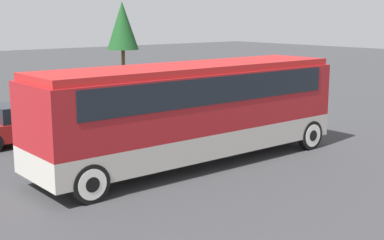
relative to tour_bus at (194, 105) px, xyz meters
name	(u,v)px	position (x,y,z in m)	size (l,w,h in m)	color
ground_plane	(192,164)	(-0.10, 0.00, -1.93)	(120.00, 120.00, 0.00)	#38383A
tour_bus	(194,105)	(0.00, 0.00, 0.00)	(10.65, 2.67, 3.21)	#B7B2A8
parked_car_near	(130,102)	(2.76, 8.01, -1.18)	(4.77, 1.89, 1.52)	#BCBCC1
parked_car_mid	(30,123)	(-2.85, 6.30, -1.19)	(4.44, 1.91, 1.48)	maroon
tree_center	(122,26)	(12.07, 23.35, 1.99)	(2.48, 2.48, 5.79)	brown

